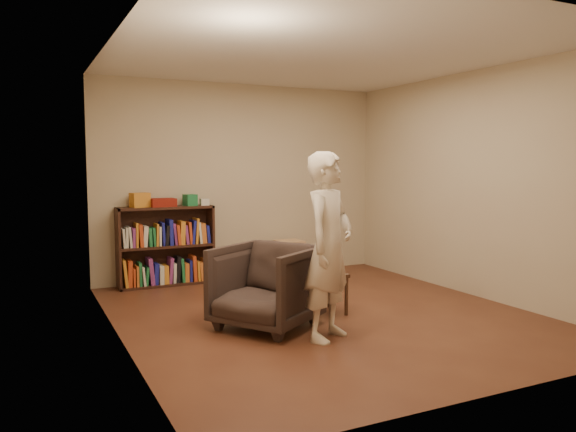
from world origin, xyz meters
name	(u,v)px	position (x,y,z in m)	size (l,w,h in m)	color
floor	(323,314)	(0.00, 0.00, 0.00)	(4.50, 4.50, 0.00)	#492317
ceiling	(324,55)	(0.00, 0.00, 2.60)	(4.50, 4.50, 0.00)	silver
wall_back	(242,181)	(0.00, 2.25, 1.30)	(4.00, 4.00, 0.00)	#B8AA8B
wall_left	(118,192)	(-2.00, 0.00, 1.30)	(4.50, 4.50, 0.00)	#B8AA8B
wall_right	(474,184)	(2.00, 0.00, 1.30)	(4.50, 4.50, 0.00)	#B8AA8B
bookshelf	(166,251)	(-1.10, 2.09, 0.44)	(1.20, 0.30, 1.00)	black
box_yellow	(140,200)	(-1.41, 2.10, 1.09)	(0.22, 0.16, 0.18)	#C67A23
red_cloth	(162,203)	(-1.13, 2.08, 1.05)	(0.31, 0.23, 0.10)	maroon
box_green	(190,200)	(-0.78, 2.09, 1.07)	(0.14, 0.14, 0.14)	#1C6A38
box_white	(204,202)	(-0.59, 2.07, 1.04)	(0.11, 0.11, 0.08)	beige
stool	(289,247)	(0.57, 1.94, 0.39)	(0.34, 0.34, 0.49)	tan
armchair	(266,286)	(-0.70, -0.17, 0.39)	(0.84, 0.86, 0.78)	#2D211E
side_table	(322,279)	(0.02, 0.05, 0.35)	(0.41, 0.41, 0.42)	black
laptop	(321,266)	(0.04, 0.11, 0.48)	(0.40, 0.37, 0.25)	silver
person	(329,246)	(-0.34, -0.71, 0.82)	(0.60, 0.39, 1.64)	beige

